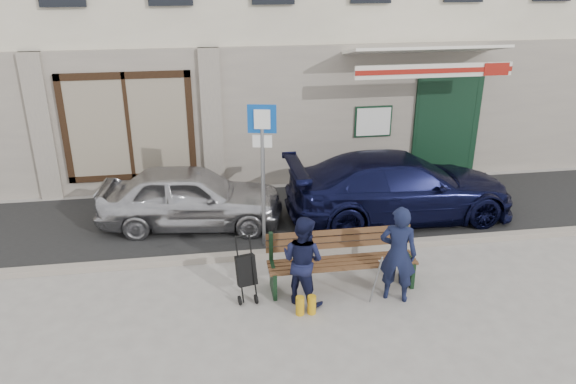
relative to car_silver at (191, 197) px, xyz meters
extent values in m
plane|color=#9E9991|center=(1.92, -3.03, -0.61)|extent=(80.00, 80.00, 0.00)
cube|color=#282828|center=(1.92, 0.07, -0.61)|extent=(60.00, 3.20, 0.01)
cube|color=#9E9384|center=(1.92, -1.53, -0.55)|extent=(60.00, 0.18, 0.12)
cube|color=#9E9384|center=(1.92, 1.93, 0.99)|extent=(20.00, 0.12, 3.20)
cube|color=maroon|center=(-1.28, 1.99, 0.94)|extent=(2.50, 0.12, 2.00)
cube|color=black|center=(6.02, 1.85, 0.69)|extent=(1.60, 0.10, 2.60)
cube|color=black|center=(6.02, 2.32, 0.59)|extent=(1.25, 0.90, 2.40)
cube|color=white|center=(4.22, 1.82, 0.84)|extent=(0.80, 0.03, 0.65)
cube|color=white|center=(5.12, 1.59, 2.47)|extent=(3.40, 1.72, 0.42)
cube|color=white|center=(5.12, 0.74, 2.19)|extent=(3.40, 0.05, 0.28)
cube|color=maroon|center=(5.12, 0.71, 2.19)|extent=(3.40, 0.02, 0.10)
imported|color=#B1B1B5|center=(0.00, 0.00, 0.00)|extent=(3.74, 1.87, 1.22)
imported|color=black|center=(4.20, -0.26, 0.06)|extent=(4.68, 1.99, 1.35)
cylinder|color=gray|center=(1.32, -1.09, 0.68)|extent=(0.07, 0.07, 2.58)
cube|color=#0B44A1|center=(1.32, -1.09, 1.82)|extent=(0.49, 0.13, 0.50)
cube|color=white|center=(1.32, -1.12, 1.82)|extent=(0.28, 0.08, 0.34)
cube|color=white|center=(1.32, -1.09, 1.42)|extent=(0.34, 0.10, 0.22)
cube|color=brown|center=(2.41, -2.69, -0.16)|extent=(2.40, 0.50, 0.04)
cube|color=brown|center=(2.41, -2.41, 0.13)|extent=(2.40, 0.10, 0.36)
cube|color=#15301B|center=(1.29, -2.69, -0.39)|extent=(0.06, 0.50, 0.45)
cube|color=#15301B|center=(3.53, -2.69, -0.39)|extent=(0.06, 0.50, 0.45)
cube|color=white|center=(3.16, -2.79, -0.13)|extent=(0.34, 0.25, 0.11)
cylinder|color=gray|center=(2.76, -3.36, -0.11)|extent=(0.07, 0.34, 0.96)
cylinder|color=#C38F14|center=(1.61, -3.34, -0.46)|extent=(0.13, 0.13, 0.30)
cylinder|color=#C38F14|center=(1.79, -3.34, -0.46)|extent=(0.13, 0.13, 0.30)
imported|color=#121833|center=(3.16, -3.13, 0.18)|extent=(0.68, 0.58, 1.58)
imported|color=#121533|center=(1.71, -2.98, 0.11)|extent=(0.89, 0.88, 1.44)
cylinder|color=black|center=(0.73, -2.95, -0.54)|extent=(0.06, 0.15, 0.15)
cylinder|color=black|center=(0.98, -2.95, -0.54)|extent=(0.06, 0.15, 0.15)
cube|color=black|center=(0.86, -2.74, -0.13)|extent=(0.35, 0.33, 0.50)
cylinder|color=black|center=(0.86, -2.61, 0.41)|extent=(0.27, 0.09, 0.02)
camera|label=1|loc=(0.35, -10.31, 4.38)|focal=35.00mm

